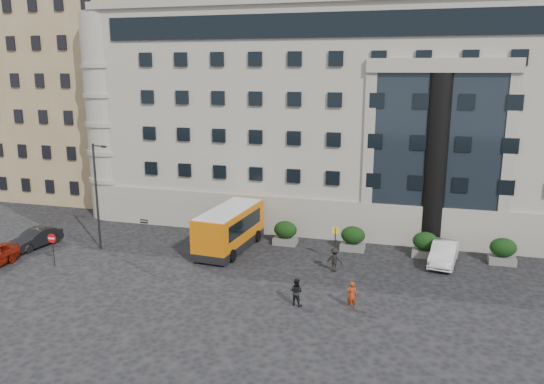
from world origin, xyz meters
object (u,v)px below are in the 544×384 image
Objects in this scene: hedge_a at (222,227)px; white_taxi at (444,253)px; parked_car_b at (35,238)px; parked_car_d at (179,200)px; hedge_c at (353,238)px; bus_stop_sign at (335,238)px; no_entry_sign at (52,243)px; hedge_b at (285,233)px; hedge_e at (503,251)px; pedestrian_c at (335,260)px; street_lamp at (97,192)px; pedestrian_b at (296,292)px; red_truck at (150,186)px; pedestrian_a at (352,295)px; parked_car_c at (155,211)px; hedge_d at (425,244)px; minibus at (229,227)px.

hedge_a reaches higher than white_taxi.
parked_car_d reaches higher than parked_car_b.
bus_stop_sign is at bearing -107.82° from hedge_c.
white_taxi is (25.87, 7.74, -0.88)m from no_entry_sign.
hedge_e is (15.60, 0.00, 0.00)m from hedge_b.
pedestrian_c is (18.77, 4.24, -0.82)m from no_entry_sign.
hedge_a is 0.34× the size of parked_car_d.
hedge_b is at bearing 146.93° from bus_stop_sign.
bus_stop_sign is (-11.30, -2.80, 0.80)m from hedge_e.
bus_stop_sign is at bearing 6.54° from street_lamp.
hedge_a is 13.40m from pedestrian_b.
hedge_e is at bearing 0.00° from hedge_c.
hedge_c is 3.05m from bus_stop_sign.
hedge_a is 1.00× the size of hedge_c.
hedge_e is 34.51m from red_truck.
bus_stop_sign is 0.54× the size of white_taxi.
no_entry_sign is at bearing 8.14° from pedestrian_b.
hedge_c reaches higher than parked_car_b.
pedestrian_a is at bearing -83.18° from hedge_c.
parked_car_c is 3.91m from parked_car_d.
hedge_a and hedge_e have the same top height.
hedge_d is 12.60m from pedestrian_b.
red_truck is at bearing -32.38° from pedestrian_b.
no_entry_sign is 1.42× the size of pedestrian_b.
bus_stop_sign is (17.44, 2.00, -2.64)m from street_lamp.
white_taxi is (28.92, -11.65, -0.54)m from red_truck.
hedge_b reaches higher than parked_car_c.
minibus is 12.76m from pedestrian_a.
pedestrian_c is (-5.83, -4.60, -0.10)m from hedge_d.
pedestrian_a is at bearing -42.19° from parked_car_d.
bus_stop_sign is 25.36m from red_truck.
pedestrian_a is (23.65, -20.54, -0.51)m from red_truck.
parked_car_c is at bearing 85.82° from no_entry_sign.
hedge_b is 1.14× the size of pedestrian_a.
hedge_a is at bearing 163.58° from bus_stop_sign.
hedge_b is 0.73× the size of bus_stop_sign.
red_truck is (-3.06, 19.40, -0.34)m from no_entry_sign.
hedge_e reaches higher than parked_car_c.
minibus is 1.82× the size of parked_car_b.
hedge_c is 18.89m from parked_car_c.
parked_car_d is at bearing 148.27° from hedge_b.
white_taxi is (24.93, -5.08, 0.16)m from parked_car_c.
minibus is 1.65× the size of white_taxi.
hedge_e is 0.79× the size of no_entry_sign.
pedestrian_b is (-3.13, -0.40, 0.01)m from pedestrian_a.
street_lamp reaches higher than no_entry_sign.
no_entry_sign is at bearing -161.92° from bus_stop_sign.
minibus reaches higher than pedestrian_c.
street_lamp is 4.98m from no_entry_sign.
hedge_a is at bearing 180.00° from hedge_b.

